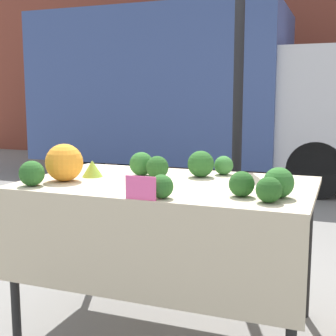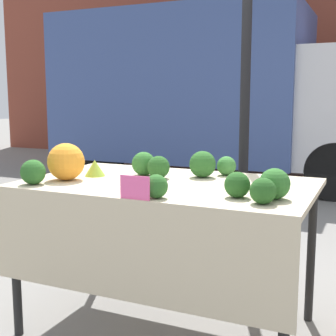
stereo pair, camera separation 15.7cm
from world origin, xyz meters
name	(u,v)px [view 1 (the left image)]	position (x,y,z in m)	size (l,w,h in m)	color
ground_plane	(168,327)	(0.00, 0.00, 0.00)	(40.00, 40.00, 0.00)	gray
tent_pole	(237,125)	(0.20, 0.88, 1.15)	(0.07, 0.07, 2.30)	black
parked_truck	(192,92)	(-1.43, 4.89, 1.43)	(5.31, 2.11, 2.67)	#384C84
market_table	(164,203)	(0.00, -0.07, 0.77)	(1.62, 0.98, 0.88)	beige
orange_cauliflower	(64,163)	(-0.56, -0.19, 0.98)	(0.21, 0.21, 0.21)	orange
romanesco_head	(93,168)	(-0.49, 0.00, 0.93)	(0.12, 0.12, 0.10)	#93B238
broccoli_head_0	(279,183)	(0.64, -0.21, 0.95)	(0.15, 0.15, 0.15)	#2D6628
broccoli_head_1	(157,167)	(-0.10, 0.08, 0.94)	(0.13, 0.13, 0.13)	#23511E
broccoli_head_2	(201,164)	(0.13, 0.22, 0.96)	(0.16, 0.16, 0.16)	#285B23
broccoli_head_3	(269,190)	(0.61, -0.33, 0.94)	(0.12, 0.12, 0.12)	#23511E
broccoli_head_4	(162,186)	(0.12, -0.41, 0.93)	(0.11, 0.11, 0.11)	#285B23
broccoli_head_5	(224,165)	(0.23, 0.35, 0.93)	(0.12, 0.12, 0.12)	#387533
broccoli_head_6	(32,173)	(-0.64, -0.37, 0.95)	(0.14, 0.14, 0.14)	#285B23
broccoli_head_7	(141,164)	(-0.23, 0.15, 0.95)	(0.15, 0.15, 0.15)	#2D6628
broccoli_head_8	(242,184)	(0.47, -0.24, 0.94)	(0.12, 0.12, 0.12)	#23511E
price_sign	(141,188)	(0.04, -0.48, 0.93)	(0.15, 0.01, 0.11)	#F45B9E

